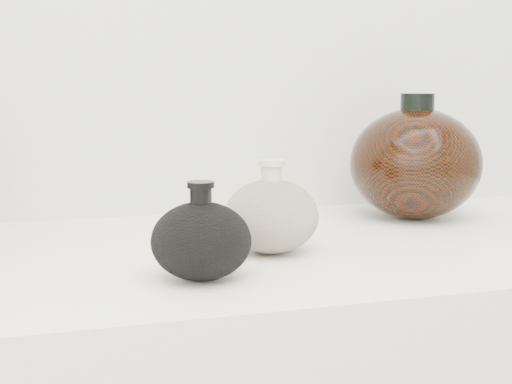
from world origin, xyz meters
name	(u,v)px	position (x,y,z in m)	size (l,w,h in m)	color
black_gourd_vase	(201,240)	(-0.07, 0.82, 0.94)	(0.13, 0.13, 0.10)	black
cream_gourd_vase	(271,215)	(0.04, 0.92, 0.95)	(0.14, 0.14, 0.11)	#B8AB8E
right_round_pot	(415,163)	(0.31, 1.06, 0.98)	(0.24, 0.24, 0.19)	black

